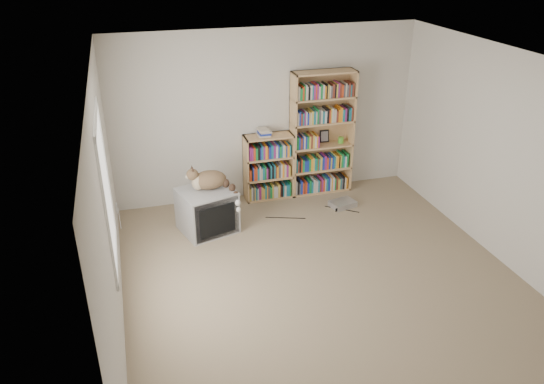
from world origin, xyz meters
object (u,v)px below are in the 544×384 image
object	(u,v)px
bookcase_tall	(321,136)
bookcase_short	(268,169)
dvd_player	(343,204)
cat	(213,183)
crt_tv	(207,210)

from	to	relation	value
bookcase_tall	bookcase_short	distance (m)	0.93
bookcase_tall	dvd_player	xyz separation A→B (m)	(0.13, -0.63, -0.85)
cat	bookcase_tall	xyz separation A→B (m)	(1.79, 0.75, 0.21)
bookcase_short	dvd_player	world-z (taller)	bookcase_short
bookcase_tall	dvd_player	distance (m)	1.06
cat	bookcase_short	world-z (taller)	bookcase_short
crt_tv	bookcase_short	bearing A→B (deg)	18.64
bookcase_tall	crt_tv	bearing A→B (deg)	-158.41
cat	bookcase_tall	size ratio (longest dim) A/B	0.35
crt_tv	bookcase_tall	world-z (taller)	bookcase_tall
crt_tv	bookcase_short	world-z (taller)	bookcase_short
bookcase_short	dvd_player	xyz separation A→B (m)	(0.96, -0.62, -0.42)
crt_tv	cat	size ratio (longest dim) A/B	1.24
dvd_player	bookcase_tall	bearing A→B (deg)	88.71
crt_tv	dvd_player	xyz separation A→B (m)	(2.03, 0.13, -0.25)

